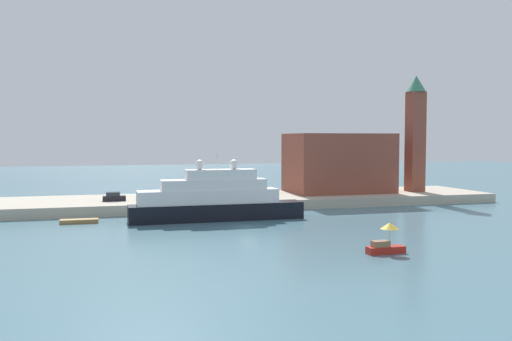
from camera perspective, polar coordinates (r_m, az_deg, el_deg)
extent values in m
plane|color=slate|center=(77.98, -0.81, -5.91)|extent=(400.00, 400.00, 0.00)
cube|color=#B7AD99|center=(102.79, -4.59, -3.22)|extent=(110.00, 19.66, 1.76)
cube|color=black|center=(84.60, -4.06, -4.31)|extent=(26.86, 4.20, 2.61)
cube|color=white|center=(84.06, -4.96, -2.73)|extent=(21.49, 3.87, 2.15)
cube|color=white|center=(84.05, -4.43, -1.45)|extent=(16.11, 3.53, 1.57)
cube|color=white|center=(84.16, -3.72, -0.39)|extent=(10.74, 3.19, 1.52)
cylinder|color=silver|center=(83.94, -4.08, 0.98)|extent=(0.16, 0.16, 2.53)
sphere|color=white|center=(84.56, -2.30, 0.65)|extent=(1.51, 1.51, 1.51)
sphere|color=white|center=(83.45, -5.88, 0.60)|extent=(1.51, 1.51, 1.51)
cube|color=#B22319|center=(61.76, 13.36, -8.05)|extent=(4.26, 1.31, 0.78)
cube|color=#8C6647|center=(61.32, 12.84, -7.45)|extent=(1.88, 1.05, 0.64)
cylinder|color=#B2B2B2|center=(61.72, 13.72, -6.80)|extent=(0.06, 0.06, 1.89)
cone|color=gold|center=(61.52, 13.74, -5.62)|extent=(2.00, 2.00, 0.70)
cube|color=olive|center=(85.57, -17.93, -5.05)|extent=(5.45, 1.78, 0.61)
cube|color=brown|center=(112.35, 8.58, 0.79)|extent=(20.02, 13.11, 11.86)
cube|color=brown|center=(117.00, 16.25, 2.88)|extent=(3.09, 3.09, 20.39)
cone|color=#387A5B|center=(117.56, 16.34, 8.67)|extent=(4.02, 4.02, 3.32)
cube|color=black|center=(98.34, -14.55, -2.83)|extent=(3.90, 1.86, 0.87)
cube|color=#262D33|center=(98.26, -14.67, -2.39)|extent=(2.34, 1.67, 0.67)
cylinder|color=#4C4C4C|center=(98.53, -12.12, -2.60)|extent=(0.36, 0.36, 1.53)
sphere|color=tan|center=(98.44, -12.13, -2.08)|extent=(0.24, 0.24, 0.24)
cylinder|color=black|center=(94.02, -4.31, -3.08)|extent=(0.53, 0.53, 0.65)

